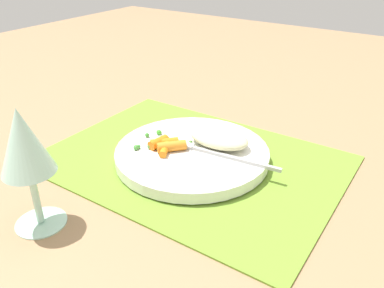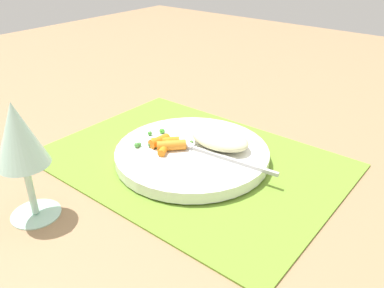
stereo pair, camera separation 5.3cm
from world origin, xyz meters
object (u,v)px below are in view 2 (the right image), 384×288
wine_glass (19,139)px  rice_mound (220,138)px  fork (210,153)px  plate (192,154)px  carrot_portion (166,144)px

wine_glass → rice_mound: bearing=-110.6°
fork → plate: bearing=5.7°
fork → wine_glass: size_ratio=1.17×
rice_mound → carrot_portion: size_ratio=1.67×
rice_mound → wine_glass: bearing=69.4°
plate → fork: 0.04m
plate → rice_mound: (-0.03, -0.04, 0.02)m
carrot_portion → wine_glass: wine_glass is taller
carrot_portion → wine_glass: (0.04, 0.23, 0.09)m
carrot_portion → rice_mound: bearing=-137.1°
carrot_portion → fork: bearing=-159.4°
plate → rice_mound: rice_mound is taller
carrot_portion → wine_glass: size_ratio=0.38×
plate → carrot_portion: size_ratio=4.04×
rice_mound → fork: size_ratio=0.54×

